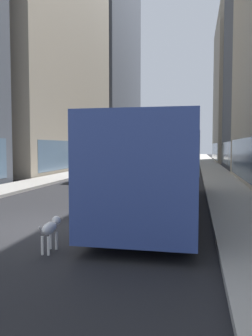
{
  "coord_description": "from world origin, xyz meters",
  "views": [
    {
      "loc": [
        4.01,
        -8.83,
        2.31
      ],
      "look_at": [
        1.12,
        5.14,
        1.4
      ],
      "focal_mm": 36.19,
      "sensor_mm": 36.0,
      "label": 1
    }
  ],
  "objects_px": {
    "car_grey_wagon": "(168,161)",
    "car_black_suv": "(176,157)",
    "dalmatian_dog": "(51,228)",
    "car_blue_hatchback": "(94,168)",
    "transit_bus": "(161,161)"
  },
  "relations": [
    {
      "from": "car_black_suv",
      "to": "car_blue_hatchback",
      "type": "bearing_deg",
      "value": -98.33
    },
    {
      "from": "car_black_suv",
      "to": "transit_bus",
      "type": "bearing_deg",
      "value": -87.54
    },
    {
      "from": "transit_bus",
      "to": "dalmatian_dog",
      "type": "height_order",
      "value": "transit_bus"
    },
    {
      "from": "transit_bus",
      "to": "dalmatian_dog",
      "type": "distance_m",
      "value": 5.74
    },
    {
      "from": "car_grey_wagon",
      "to": "car_black_suv",
      "type": "bearing_deg",
      "value": 90.0
    },
    {
      "from": "car_black_suv",
      "to": "dalmatian_dog",
      "type": "bearing_deg",
      "value": -90.4
    },
    {
      "from": "transit_bus",
      "to": "car_grey_wagon",
      "type": "xyz_separation_m",
      "value": [
        -1.6,
        23.23,
        -0.95
      ]
    },
    {
      "from": "dalmatian_dog",
      "to": "car_blue_hatchback",
      "type": "bearing_deg",
      "value": 103.67
    },
    {
      "from": "transit_bus",
      "to": "car_blue_hatchback",
      "type": "relative_size",
      "value": 2.42
    },
    {
      "from": "car_grey_wagon",
      "to": "dalmatian_dog",
      "type": "xyz_separation_m",
      "value": [
        -0.3,
        -28.49,
        -0.31
      ]
    },
    {
      "from": "transit_bus",
      "to": "dalmatian_dog",
      "type": "xyz_separation_m",
      "value": [
        -1.9,
        -5.26,
        -1.26
      ]
    },
    {
      "from": "transit_bus",
      "to": "car_black_suv",
      "type": "bearing_deg",
      "value": 92.46
    },
    {
      "from": "dalmatian_dog",
      "to": "car_grey_wagon",
      "type": "bearing_deg",
      "value": 89.4
    },
    {
      "from": "car_blue_hatchback",
      "to": "dalmatian_dog",
      "type": "distance_m",
      "value": 15.66
    },
    {
      "from": "car_black_suv",
      "to": "dalmatian_dog",
      "type": "xyz_separation_m",
      "value": [
        -0.3,
        -42.54,
        -0.31
      ]
    }
  ]
}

